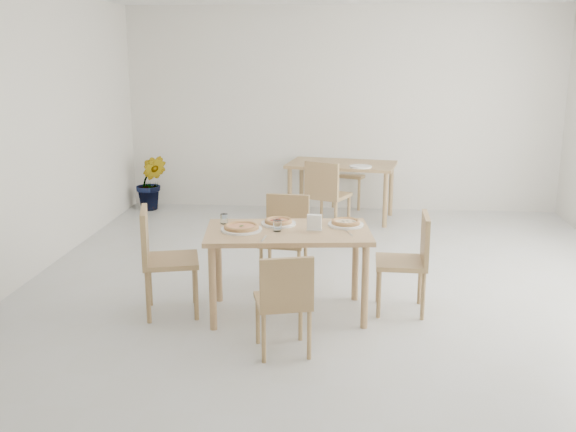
# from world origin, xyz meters

# --- Properties ---
(main_table) EXTENTS (1.45, 0.93, 0.75)m
(main_table) POSITION_xyz_m (-0.37, -0.50, 0.66)
(main_table) COLOR tan
(main_table) RESTS_ON ground
(chair_south) EXTENTS (0.48, 0.48, 0.79)m
(chair_south) POSITION_xyz_m (-0.32, -1.31, 0.46)
(chair_south) COLOR #A58652
(chair_south) RESTS_ON ground
(chair_north) EXTENTS (0.46, 0.46, 0.85)m
(chair_north) POSITION_xyz_m (-0.47, 0.31, 0.50)
(chair_north) COLOR #A58652
(chair_north) RESTS_ON ground
(chair_west) EXTENTS (0.56, 0.56, 0.93)m
(chair_west) POSITION_xyz_m (-1.45, -0.59, 0.54)
(chair_west) COLOR #A58652
(chair_west) RESTS_ON ground
(chair_east) EXTENTS (0.44, 0.44, 0.87)m
(chair_east) POSITION_xyz_m (0.67, -0.34, 0.50)
(chair_east) COLOR #A58652
(chair_east) RESTS_ON ground
(plate_margherita) EXTENTS (0.34, 0.34, 0.02)m
(plate_margherita) POSITION_xyz_m (-0.76, -0.55, 0.76)
(plate_margherita) COLOR white
(plate_margherita) RESTS_ON main_table
(plate_mushroom) EXTENTS (0.31, 0.31, 0.02)m
(plate_mushroom) POSITION_xyz_m (0.11, -0.31, 0.76)
(plate_mushroom) COLOR white
(plate_mushroom) RESTS_ON main_table
(plate_pepperoni) EXTENTS (0.30, 0.30, 0.02)m
(plate_pepperoni) POSITION_xyz_m (-0.47, -0.33, 0.76)
(plate_pepperoni) COLOR white
(plate_pepperoni) RESTS_ON main_table
(pizza_margherita) EXTENTS (0.38, 0.38, 0.03)m
(pizza_margherita) POSITION_xyz_m (-0.76, -0.55, 0.78)
(pizza_margherita) COLOR #DFB669
(pizza_margherita) RESTS_ON plate_margherita
(pizza_mushroom) EXTENTS (0.32, 0.32, 0.03)m
(pizza_mushroom) POSITION_xyz_m (0.11, -0.31, 0.78)
(pizza_mushroom) COLOR #DFB669
(pizza_mushroom) RESTS_ON plate_mushroom
(pizza_pepperoni) EXTENTS (0.30, 0.30, 0.03)m
(pizza_pepperoni) POSITION_xyz_m (-0.47, -0.33, 0.78)
(pizza_pepperoni) COLOR #DFB669
(pizza_pepperoni) RESTS_ON plate_pepperoni
(tumbler_a) EXTENTS (0.07, 0.07, 0.09)m
(tumbler_a) POSITION_xyz_m (-0.46, -0.54, 0.80)
(tumbler_a) COLOR white
(tumbler_a) RESTS_ON main_table
(tumbler_b) EXTENTS (0.07, 0.07, 0.09)m
(tumbler_b) POSITION_xyz_m (-0.94, -0.34, 0.79)
(tumbler_b) COLOR white
(tumbler_b) RESTS_ON main_table
(napkin_holder) EXTENTS (0.13, 0.07, 0.14)m
(napkin_holder) POSITION_xyz_m (-0.15, -0.52, 0.82)
(napkin_holder) COLOR silver
(napkin_holder) RESTS_ON main_table
(fork_a) EXTENTS (0.07, 0.17, 0.01)m
(fork_a) POSITION_xyz_m (0.14, -0.56, 0.75)
(fork_a) COLOR silver
(fork_a) RESTS_ON main_table
(fork_b) EXTENTS (0.03, 0.17, 0.01)m
(fork_b) POSITION_xyz_m (-0.54, -0.79, 0.75)
(fork_b) COLOR silver
(fork_b) RESTS_ON main_table
(second_table) EXTENTS (1.50, 1.01, 0.75)m
(second_table) POSITION_xyz_m (0.02, 2.90, 0.66)
(second_table) COLOR #A58652
(second_table) RESTS_ON ground
(chair_back_s) EXTENTS (0.59, 0.59, 0.90)m
(chair_back_s) POSITION_xyz_m (-0.16, 2.14, 0.52)
(chair_back_s) COLOR #A58652
(chair_back_s) RESTS_ON ground
(chair_back_n) EXTENTS (0.59, 0.59, 0.92)m
(chair_back_n) POSITION_xyz_m (0.18, 3.70, 0.54)
(chair_back_n) COLOR #A58652
(chair_back_n) RESTS_ON ground
(plate_empty) EXTENTS (0.28, 0.28, 0.02)m
(plate_empty) POSITION_xyz_m (0.27, 2.61, 0.76)
(plate_empty) COLOR white
(plate_empty) RESTS_ON second_table
(potted_plant) EXTENTS (0.47, 0.40, 0.78)m
(potted_plant) POSITION_xyz_m (-2.65, 3.14, 0.39)
(potted_plant) COLOR #255B1B
(potted_plant) RESTS_ON ground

